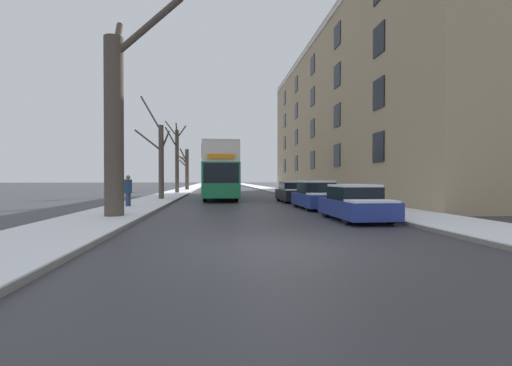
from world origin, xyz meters
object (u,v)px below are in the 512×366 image
Objects in this scene: parked_car_0 at (355,204)px; pedestrian_left_sidewalk at (128,190)px; bare_tree_left_0 at (116,119)px; parked_car_2 at (293,192)px; double_decker_bus at (220,169)px; bare_tree_left_3 at (186,168)px; bare_tree_left_2 at (177,158)px; parked_car_1 at (316,196)px; bare_tree_left_1 at (160,158)px.

pedestrian_left_sidewalk reaches higher than parked_car_0.
bare_tree_left_0 reaches higher than pedestrian_left_sidewalk.
parked_car_2 is at bearing 90.00° from parked_car_0.
pedestrian_left_sidewalk is at bearing -119.43° from double_decker_bus.
bare_tree_left_3 is at bearing 90.43° from bare_tree_left_0.
bare_tree_left_2 is 10.71m from double_decker_bus.
bare_tree_left_0 reaches higher than parked_car_2.
bare_tree_left_3 reaches higher than parked_car_0.
bare_tree_left_2 is 0.74× the size of double_decker_bus.
bare_tree_left_0 is 10.64m from parked_car_1.
pedestrian_left_sidewalk is at bearing -155.70° from parked_car_2.
bare_tree_left_3 is at bearing 89.81° from bare_tree_left_2.
bare_tree_left_2 is at bearing 90.73° from bare_tree_left_0.
parked_car_0 is at bearing -68.78° from bare_tree_left_2.
bare_tree_left_2 is 26.80m from parked_car_0.
bare_tree_left_0 is at bearing -107.03° from double_decker_bus.
bare_tree_left_1 reaches higher than bare_tree_left_3.
pedestrian_left_sidewalk is (-0.56, -7.09, -2.16)m from bare_tree_left_1.
parked_car_0 is 0.93× the size of parked_car_1.
bare_tree_left_2 is 18.73m from pedestrian_left_sidewalk.
pedestrian_left_sidewalk reaches higher than parked_car_1.
pedestrian_left_sidewalk is (-5.03, -8.92, -1.41)m from double_decker_bus.
bare_tree_left_0 is 23.48m from bare_tree_left_2.
parked_car_2 is at bearing 128.64° from pedestrian_left_sidewalk.
parked_car_0 is at bearing -90.00° from parked_car_1.
bare_tree_left_2 reaches higher than parked_car_2.
double_decker_bus is at bearing 116.88° from parked_car_1.
pedestrian_left_sidewalk is (-0.48, -18.50, -2.89)m from bare_tree_left_2.
pedestrian_left_sidewalk is at bearing -91.47° from bare_tree_left_2.
bare_tree_left_1 is at bearing -170.18° from pedestrian_left_sidewalk.
bare_tree_left_2 reaches higher than parked_car_1.
bare_tree_left_1 is 2.00× the size of parked_car_0.
bare_tree_left_3 is 1.50× the size of parked_car_0.
parked_car_0 is at bearing 72.41° from pedestrian_left_sidewalk.
bare_tree_left_2 is 11.64m from bare_tree_left_3.
parked_car_0 is at bearing -90.00° from parked_car_2.
bare_tree_left_3 is (0.04, 11.62, -0.76)m from bare_tree_left_2.
bare_tree_left_0 reaches higher than bare_tree_left_1.
bare_tree_left_2 is at bearing 115.45° from double_decker_bus.
bare_tree_left_3 reaches higher than pedestrian_left_sidewalk.
bare_tree_left_2 is 1.94× the size of parked_car_2.
double_decker_bus is at bearing 108.43° from parked_car_0.
bare_tree_left_2 is 4.43× the size of pedestrian_left_sidewalk.
parked_car_0 is 10.86m from parked_car_2.
parked_car_0 is at bearing -71.57° from double_decker_bus.
double_decker_bus is (4.52, -21.20, -0.73)m from bare_tree_left_3.
parked_car_1 is at bearing -72.91° from bare_tree_left_3.
bare_tree_left_3 is 0.54× the size of double_decker_bus.
bare_tree_left_0 is at bearing -89.57° from bare_tree_left_3.
bare_tree_left_0 reaches higher than double_decker_bus.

